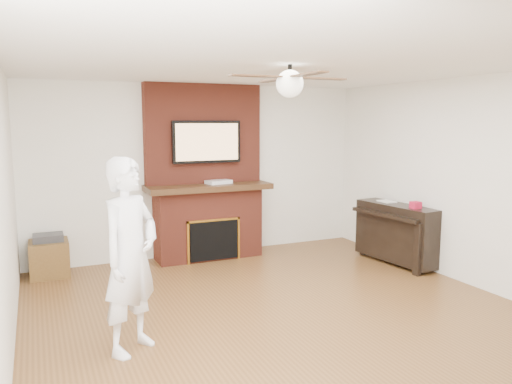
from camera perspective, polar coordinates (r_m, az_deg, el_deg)
name	(u,v)px	position (r m, az deg, el deg)	size (l,w,h in m)	color
room_shell	(289,196)	(4.87, 3.77, -0.41)	(5.36, 5.86, 2.86)	brown
fireplace	(206,189)	(7.24, -5.70, 0.31)	(1.78, 0.64, 2.50)	maroon
tv	(207,142)	(7.13, -5.66, 5.73)	(1.00, 0.08, 0.60)	black
ceiling_fan	(290,83)	(4.83, 3.89, 12.37)	(1.21, 1.21, 0.31)	black
person	(130,256)	(4.38, -14.17, -7.08)	(0.62, 0.41, 1.68)	white
side_table	(49,257)	(6.96, -22.56, -6.84)	(0.48, 0.48, 0.55)	#553918
piano	(397,232)	(7.22, 15.77, -4.41)	(0.60, 1.30, 0.92)	black
cable_box	(219,182)	(7.18, -4.30, 1.16)	(0.36, 0.20, 0.05)	silver
candle_orange	(201,256)	(7.22, -6.34, -7.28)	(0.08, 0.08, 0.12)	red
candle_green	(214,255)	(7.29, -4.81, -7.20)	(0.07, 0.07, 0.10)	#3B7830
candle_cream	(219,256)	(7.24, -4.26, -7.27)	(0.08, 0.08, 0.11)	#F3E9C1
candle_blue	(223,256)	(7.30, -3.84, -7.28)	(0.06, 0.06, 0.07)	#2D5B88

